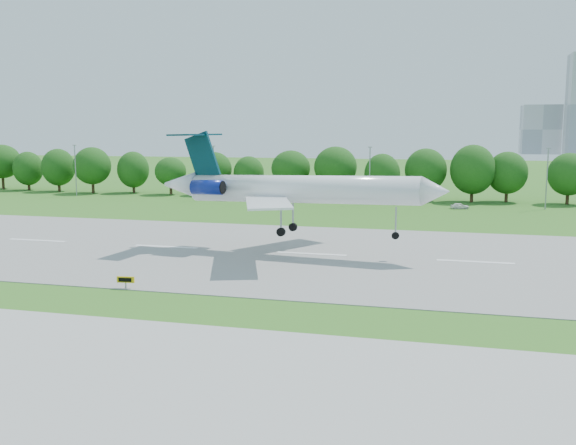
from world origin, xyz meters
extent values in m
plane|color=#2D681B|center=(0.00, 0.00, 0.00)|extent=(600.00, 600.00, 0.00)
cube|color=gray|center=(0.00, 25.00, 0.04)|extent=(400.00, 45.00, 0.08)
cube|color=#ADADA8|center=(0.00, -18.00, 0.04)|extent=(400.00, 23.00, 0.08)
cylinder|color=#382314|center=(-100.00, 92.00, 1.80)|extent=(0.70, 0.70, 3.60)
sphere|color=#124010|center=(-100.00, 92.00, 6.20)|extent=(8.40, 8.40, 8.40)
cylinder|color=#382314|center=(-60.00, 92.00, 1.80)|extent=(0.70, 0.70, 3.60)
sphere|color=#124010|center=(-60.00, 92.00, 6.20)|extent=(8.40, 8.40, 8.40)
cylinder|color=#382314|center=(-20.00, 92.00, 1.80)|extent=(0.70, 0.70, 3.60)
sphere|color=#124010|center=(-20.00, 92.00, 6.20)|extent=(8.40, 8.40, 8.40)
cylinder|color=#382314|center=(20.00, 92.00, 1.80)|extent=(0.70, 0.70, 3.60)
sphere|color=#124010|center=(20.00, 92.00, 6.20)|extent=(8.40, 8.40, 8.40)
cylinder|color=gray|center=(-90.00, 82.00, 6.00)|extent=(0.24, 0.24, 12.00)
cube|color=gray|center=(-90.00, 82.00, 12.10)|extent=(0.90, 0.25, 0.18)
cylinder|color=gray|center=(-55.00, 82.00, 6.00)|extent=(0.24, 0.24, 12.00)
cube|color=gray|center=(-55.00, 82.00, 12.10)|extent=(0.90, 0.25, 0.18)
cylinder|color=gray|center=(-20.00, 82.00, 6.00)|extent=(0.24, 0.24, 12.00)
cube|color=gray|center=(-20.00, 82.00, 12.10)|extent=(0.90, 0.25, 0.18)
cylinder|color=gray|center=(15.00, 82.00, 6.00)|extent=(0.24, 0.24, 12.00)
cube|color=gray|center=(15.00, 82.00, 12.10)|extent=(0.90, 0.25, 0.18)
cube|color=#B2B2B7|center=(52.00, 405.00, 16.00)|extent=(24.00, 24.00, 32.00)
cylinder|color=white|center=(-21.26, 25.00, 8.27)|extent=(30.08, 6.56, 4.00)
cone|color=white|center=(-4.85, 23.29, 8.56)|extent=(3.59, 3.80, 3.54)
cone|color=white|center=(-38.47, 26.80, 8.37)|extent=(5.17, 3.96, 3.56)
cube|color=white|center=(-23.76, 18.26, 7.25)|extent=(8.92, 13.84, 0.34)
cube|color=white|center=(-22.32, 32.11, 7.25)|extent=(10.92, 13.64, 0.34)
cube|color=#052F39|center=(-35.10, 26.45, 12.15)|extent=(5.16, 1.03, 6.74)
cube|color=#052F39|center=(-36.09, 26.55, 15.02)|extent=(4.15, 9.72, 0.27)
cylinder|color=navy|center=(-33.40, 23.67, 8.36)|extent=(4.38, 2.32, 1.96)
cylinder|color=navy|center=(-32.86, 28.81, 8.36)|extent=(4.38, 2.32, 1.96)
cylinder|color=gray|center=(-9.39, 23.76, 4.79)|extent=(0.20, 0.20, 3.48)
cylinder|color=black|center=(-9.39, 23.76, 3.05)|extent=(0.92, 0.39, 0.89)
cylinder|color=gray|center=(-23.47, 23.03, 4.79)|extent=(0.24, 0.24, 3.48)
cylinder|color=black|center=(-23.47, 23.03, 3.05)|extent=(1.13, 0.56, 1.09)
cylinder|color=gray|center=(-23.01, 27.38, 4.79)|extent=(0.24, 0.24, 3.48)
cylinder|color=black|center=(-23.01, 27.38, 3.05)|extent=(1.13, 0.56, 1.09)
cube|color=gray|center=(-34.01, 2.97, 0.39)|extent=(0.12, 0.12, 0.78)
cube|color=#DEA80B|center=(-34.01, 2.97, 0.95)|extent=(1.79, 0.40, 0.61)
cube|color=black|center=(-34.00, 2.85, 0.95)|extent=(1.33, 0.17, 0.39)
imported|color=white|center=(-52.95, 80.76, 0.56)|extent=(3.57, 2.04, 1.11)
imported|color=white|center=(-1.45, 78.80, 0.61)|extent=(3.76, 2.08, 1.21)
camera|label=1|loc=(-2.92, -53.07, 15.62)|focal=40.00mm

